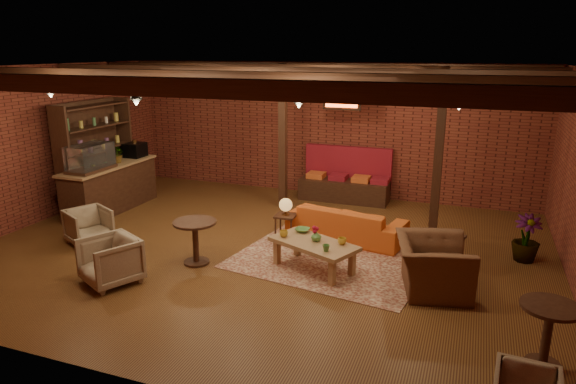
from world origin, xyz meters
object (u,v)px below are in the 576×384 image
(armchair_a, at_px, (89,224))
(round_table_right, at_px, (548,326))
(side_table_lamp, at_px, (286,208))
(armchair_right, at_px, (433,257))
(coffee_table, at_px, (313,245))
(sofa, at_px, (346,223))
(plant_tall, at_px, (533,192))
(round_table_left, at_px, (195,235))
(side_table_book, at_px, (449,238))
(armchair_b, at_px, (110,259))

(armchair_a, bearing_deg, round_table_right, -73.41)
(round_table_right, bearing_deg, armchair_a, 170.16)
(side_table_lamp, height_order, armchair_right, armchair_right)
(coffee_table, relative_size, armchair_a, 2.18)
(sofa, height_order, plant_tall, plant_tall)
(side_table_lamp, distance_m, round_table_right, 5.06)
(round_table_left, relative_size, side_table_book, 1.33)
(armchair_a, bearing_deg, plant_tall, -49.33)
(sofa, height_order, armchair_b, armchair_b)
(armchair_a, distance_m, round_table_right, 7.67)
(coffee_table, height_order, armchair_right, armchair_right)
(round_table_left, distance_m, plant_tall, 5.64)
(sofa, height_order, coffee_table, coffee_table)
(round_table_left, relative_size, armchair_b, 0.93)
(sofa, relative_size, armchair_b, 2.75)
(side_table_lamp, bearing_deg, armchair_b, -123.90)
(sofa, xyz_separation_m, coffee_table, (-0.16, -1.56, 0.11))
(sofa, distance_m, round_table_right, 4.46)
(sofa, relative_size, side_table_book, 3.93)
(coffee_table, height_order, armchair_a, coffee_table)
(armchair_b, bearing_deg, armchair_right, 44.73)
(side_table_book, bearing_deg, plant_tall, 26.03)
(armchair_b, height_order, armchair_right, armchair_right)
(side_table_lamp, bearing_deg, round_table_left, -121.42)
(round_table_left, xyz_separation_m, armchair_b, (-0.85, -1.11, -0.11))
(coffee_table, bearing_deg, round_table_left, -167.04)
(coffee_table, relative_size, armchair_right, 1.33)
(sofa, xyz_separation_m, side_table_lamp, (-1.09, -0.36, 0.28))
(round_table_left, bearing_deg, armchair_a, 176.78)
(armchair_b, bearing_deg, sofa, 73.70)
(round_table_left, distance_m, armchair_right, 3.84)
(armchair_a, height_order, side_table_book, armchair_a)
(round_table_left, bearing_deg, round_table_right, -12.75)
(round_table_left, xyz_separation_m, round_table_right, (5.21, -1.18, 0.01))
(armchair_b, bearing_deg, armchair_a, 167.21)
(coffee_table, distance_m, side_table_book, 2.29)
(sofa, relative_size, round_table_left, 2.95)
(side_table_lamp, bearing_deg, sofa, 18.40)
(armchair_right, xyz_separation_m, side_table_book, (0.16, 1.07, -0.06))
(side_table_lamp, height_order, round_table_right, side_table_lamp)
(coffee_table, bearing_deg, side_table_lamp, 127.99)
(sofa, height_order, armchair_a, armchair_a)
(coffee_table, distance_m, armchair_b, 3.19)
(side_table_lamp, xyz_separation_m, round_table_left, (-1.00, -1.64, -0.10))
(round_table_left, relative_size, round_table_right, 0.98)
(round_table_left, bearing_deg, side_table_lamp, 58.58)
(armchair_b, bearing_deg, round_table_right, 26.44)
(sofa, relative_size, armchair_a, 3.03)
(side_table_lamp, distance_m, round_table_left, 1.92)
(round_table_left, xyz_separation_m, armchair_right, (3.82, 0.37, 0.02))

